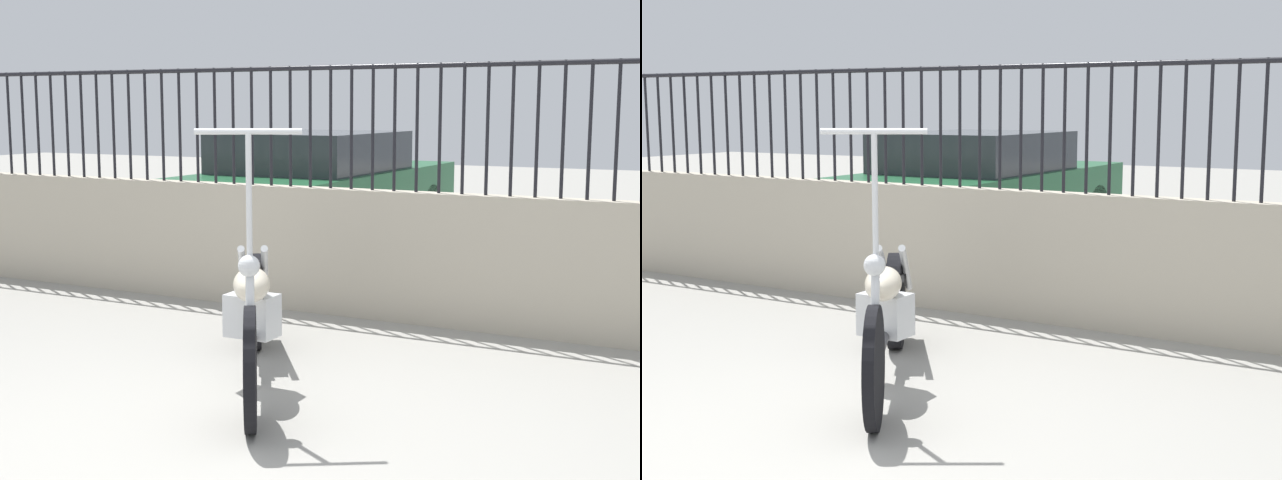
# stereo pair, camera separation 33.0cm
# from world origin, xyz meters

# --- Properties ---
(ground_plane) EXTENTS (40.00, 40.00, 0.00)m
(ground_plane) POSITION_xyz_m (0.00, 0.00, 0.00)
(ground_plane) COLOR gray
(low_wall) EXTENTS (10.09, 0.18, 0.96)m
(low_wall) POSITION_xyz_m (0.00, 2.91, 0.48)
(low_wall) COLOR #B2A893
(low_wall) RESTS_ON ground_plane
(fence_railing) EXTENTS (10.09, 0.04, 0.91)m
(fence_railing) POSITION_xyz_m (0.00, 2.91, 1.54)
(fence_railing) COLOR black
(fence_railing) RESTS_ON low_wall
(motorcycle_dark_grey) EXTENTS (1.19, 1.92, 1.47)m
(motorcycle_dark_grey) POSITION_xyz_m (-0.35, 1.21, 0.40)
(motorcycle_dark_grey) COLOR black
(motorcycle_dark_grey) RESTS_ON ground_plane
(car_green) EXTENTS (1.74, 4.13, 1.29)m
(car_green) POSITION_xyz_m (-2.20, 5.71, 0.66)
(car_green) COLOR black
(car_green) RESTS_ON ground_plane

